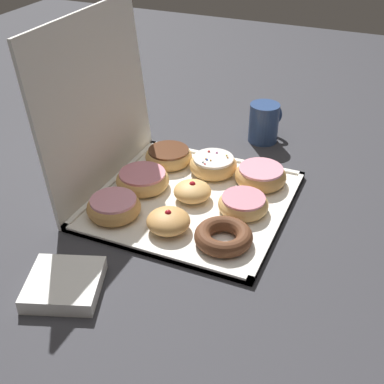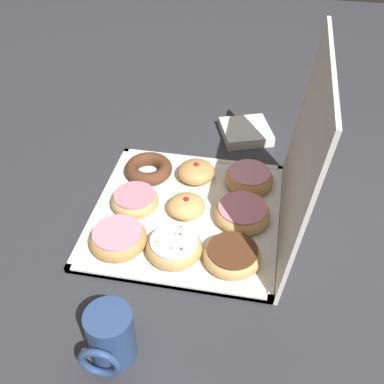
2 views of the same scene
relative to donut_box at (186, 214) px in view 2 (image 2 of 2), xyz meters
name	(u,v)px [view 2 (image 2 of 2)]	position (x,y,z in m)	size (l,w,h in m)	color
ground_plane	(186,216)	(0.00, 0.00, -0.01)	(3.00, 3.00, 0.00)	#333338
donut_box	(186,214)	(0.00, 0.00, 0.00)	(0.41, 0.41, 0.01)	white
box_lid_open	(303,157)	(0.00, 0.23, 0.19)	(0.41, 0.39, 0.01)	white
chocolate_cake_ring_donut_0	(149,169)	(-0.12, -0.12, 0.02)	(0.11, 0.11, 0.03)	#59331E
pink_frosted_donut_1	(135,199)	(0.00, -0.12, 0.02)	(0.11, 0.11, 0.04)	tan
pink_frosted_donut_2	(118,238)	(0.12, -0.12, 0.03)	(0.12, 0.12, 0.04)	tan
jelly_filled_donut_3	(198,172)	(-0.12, 0.00, 0.03)	(0.09, 0.09, 0.05)	tan
jelly_filled_donut_4	(184,206)	(0.00, 0.00, 0.02)	(0.08, 0.08, 0.04)	tan
sprinkle_donut_5	(177,247)	(0.12, 0.00, 0.03)	(0.11, 0.11, 0.04)	tan
pink_frosted_donut_6	(249,178)	(-0.12, 0.13, 0.03)	(0.11, 0.11, 0.04)	tan
pink_frosted_donut_7	(242,214)	(0.00, 0.12, 0.02)	(0.12, 0.12, 0.04)	tan
chocolate_frosted_donut_8	(232,255)	(0.12, 0.12, 0.02)	(0.11, 0.11, 0.04)	tan
coffee_mug	(110,336)	(0.35, -0.06, 0.05)	(0.10, 0.08, 0.10)	navy
napkin_stack	(246,132)	(-0.34, 0.10, 0.01)	(0.13, 0.13, 0.03)	white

